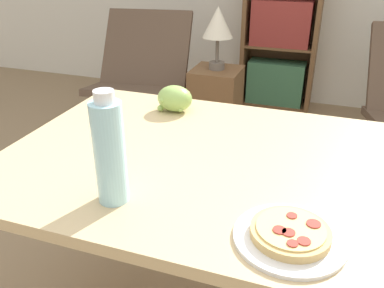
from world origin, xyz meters
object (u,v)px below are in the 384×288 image
(lounge_chair_near, at_px, (142,94))
(drink_bottle, at_px, (110,152))
(pizza_on_plate, at_px, (290,235))
(bookshelf, at_px, (282,20))
(table_lamp, at_px, (218,25))
(side_table, at_px, (216,105))
(grape_bunch, at_px, (175,99))

(lounge_chair_near, bearing_deg, drink_bottle, -74.95)
(pizza_on_plate, relative_size, drink_bottle, 0.86)
(lounge_chair_near, bearing_deg, pizza_on_plate, -65.36)
(lounge_chair_near, distance_m, bookshelf, 1.36)
(drink_bottle, xyz_separation_m, table_lamp, (-0.29, 1.97, -0.06))
(pizza_on_plate, xyz_separation_m, drink_bottle, (-0.45, 0.01, 0.12))
(bookshelf, bearing_deg, table_lamp, -109.55)
(pizza_on_plate, bearing_deg, table_lamp, 110.35)
(pizza_on_plate, height_order, side_table, pizza_on_plate)
(pizza_on_plate, distance_m, grape_bunch, 0.82)
(bookshelf, bearing_deg, lounge_chair_near, -136.69)
(bookshelf, bearing_deg, pizza_on_plate, -81.69)
(grape_bunch, bearing_deg, bookshelf, 87.45)
(pizza_on_plate, xyz_separation_m, side_table, (-0.74, 1.98, -0.52))
(side_table, relative_size, table_lamp, 1.28)
(lounge_chair_near, relative_size, bookshelf, 0.55)
(pizza_on_plate, height_order, lounge_chair_near, lounge_chair_near)
(drink_bottle, distance_m, bookshelf, 2.86)
(pizza_on_plate, xyz_separation_m, table_lamp, (-0.74, 1.98, 0.07))
(grape_bunch, xyz_separation_m, side_table, (-0.22, 1.35, -0.55))
(bookshelf, distance_m, side_table, 1.06)
(pizza_on_plate, distance_m, bookshelf, 2.90)
(pizza_on_plate, distance_m, side_table, 2.18)
(pizza_on_plate, bearing_deg, bookshelf, 98.31)
(drink_bottle, height_order, table_lamp, drink_bottle)
(grape_bunch, xyz_separation_m, drink_bottle, (0.07, -0.62, 0.09))
(drink_bottle, relative_size, side_table, 0.53)
(grape_bunch, bearing_deg, pizza_on_plate, -50.46)
(grape_bunch, distance_m, bookshelf, 2.25)
(grape_bunch, xyz_separation_m, table_lamp, (-0.22, 1.35, 0.03))
(pizza_on_plate, bearing_deg, side_table, 110.35)
(grape_bunch, bearing_deg, table_lamp, 99.07)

